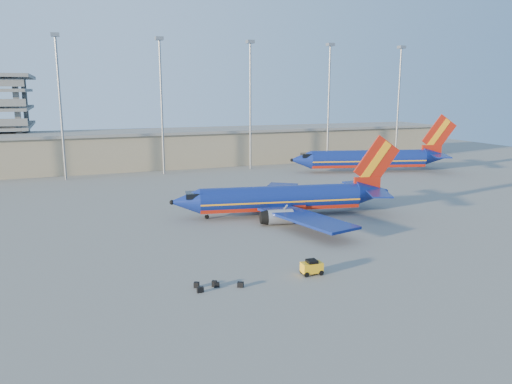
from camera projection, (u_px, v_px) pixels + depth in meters
ground at (264, 223)px, 67.96m from camera, size 220.00×220.00×0.00m
terminal_building at (215, 146)px, 123.70m from camera, size 122.00×16.00×8.50m
light_mast_row at (207, 91)px, 108.32m from camera, size 101.60×1.60×28.65m
aircraft_main at (285, 199)px, 71.92m from camera, size 33.48×31.93×11.41m
aircraft_second at (372, 159)px, 110.57m from camera, size 36.63×17.40×12.65m
baggage_tug at (312, 267)px, 48.99m from camera, size 2.13×1.35×1.49m
luggage_pile at (214, 286)px, 45.66m from camera, size 4.46×1.92×0.55m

